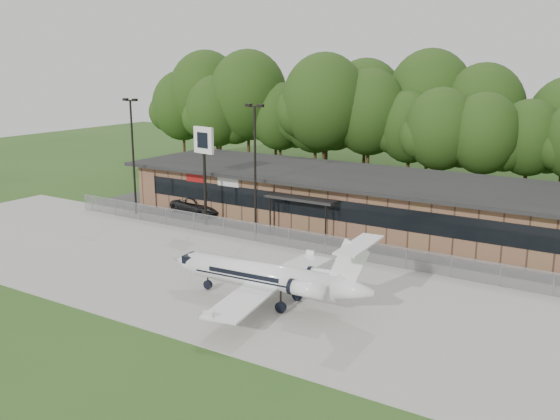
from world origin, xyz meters
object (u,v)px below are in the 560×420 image
Objects in this scene: terminal at (356,199)px; suv at (199,206)px; business_jet at (271,278)px; pole_sign at (204,151)px.

terminal is 14.08m from suv.
suv is at bearing -161.70° from terminal.
business_jet is 18.70m from pole_sign.
suv is at bearing 136.20° from business_jet.
terminal is at bearing 44.34° from pole_sign.
pole_sign is at bearing -124.26° from suv.
business_jet is 2.38× the size of suv.
business_jet reaches higher than suv.
pole_sign is (-14.03, 11.43, 4.71)m from business_jet.
terminal is 7.49× the size of suv.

